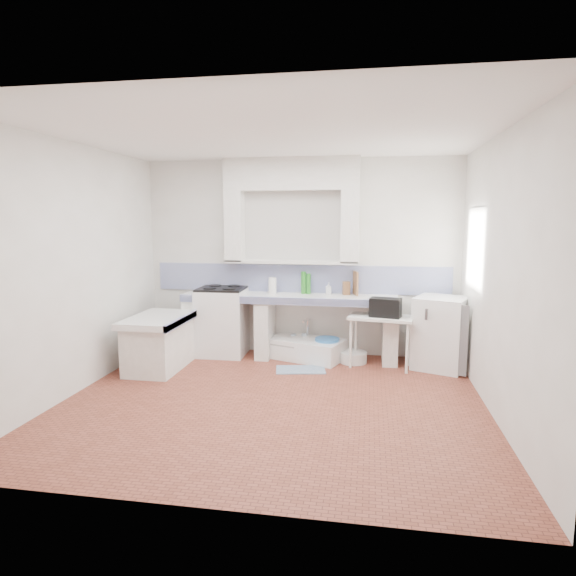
% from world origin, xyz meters
% --- Properties ---
extents(floor, '(4.50, 4.50, 0.00)m').
position_xyz_m(floor, '(0.00, 0.00, 0.00)').
color(floor, brown).
rests_on(floor, ground).
extents(ceiling, '(4.50, 4.50, 0.00)m').
position_xyz_m(ceiling, '(0.00, 0.00, 2.80)').
color(ceiling, white).
rests_on(ceiling, ground).
extents(wall_back, '(4.50, 0.00, 4.50)m').
position_xyz_m(wall_back, '(0.00, 2.00, 1.40)').
color(wall_back, white).
rests_on(wall_back, ground).
extents(wall_front, '(4.50, 0.00, 4.50)m').
position_xyz_m(wall_front, '(0.00, -2.00, 1.40)').
color(wall_front, white).
rests_on(wall_front, ground).
extents(wall_left, '(0.00, 4.50, 4.50)m').
position_xyz_m(wall_left, '(-2.25, 0.00, 1.40)').
color(wall_left, white).
rests_on(wall_left, ground).
extents(wall_right, '(0.00, 4.50, 4.50)m').
position_xyz_m(wall_right, '(2.25, 0.00, 1.40)').
color(wall_right, white).
rests_on(wall_right, ground).
extents(alcove_mass, '(1.90, 0.25, 0.45)m').
position_xyz_m(alcove_mass, '(-0.10, 1.88, 2.58)').
color(alcove_mass, white).
rests_on(alcove_mass, ground).
extents(window_frame, '(0.35, 0.86, 1.06)m').
position_xyz_m(window_frame, '(2.42, 1.20, 1.60)').
color(window_frame, '#3C2513').
rests_on(window_frame, ground).
extents(lace_valance, '(0.01, 0.84, 0.24)m').
position_xyz_m(lace_valance, '(2.28, 1.20, 1.98)').
color(lace_valance, white).
rests_on(lace_valance, ground).
extents(counter_slab, '(3.00, 0.60, 0.08)m').
position_xyz_m(counter_slab, '(-0.10, 1.70, 0.86)').
color(counter_slab, white).
rests_on(counter_slab, ground).
extents(counter_lip, '(3.00, 0.04, 0.10)m').
position_xyz_m(counter_lip, '(-0.10, 1.42, 0.86)').
color(counter_lip, navy).
rests_on(counter_lip, ground).
extents(counter_pier_left, '(0.20, 0.55, 0.82)m').
position_xyz_m(counter_pier_left, '(-1.50, 1.70, 0.41)').
color(counter_pier_left, white).
rests_on(counter_pier_left, ground).
extents(counter_pier_mid, '(0.20, 0.55, 0.82)m').
position_xyz_m(counter_pier_mid, '(-0.45, 1.70, 0.41)').
color(counter_pier_mid, white).
rests_on(counter_pier_mid, ground).
extents(counter_pier_right, '(0.20, 0.55, 0.82)m').
position_xyz_m(counter_pier_right, '(1.30, 1.70, 0.41)').
color(counter_pier_right, white).
rests_on(counter_pier_right, ground).
extents(peninsula_top, '(0.70, 1.10, 0.08)m').
position_xyz_m(peninsula_top, '(-1.70, 0.90, 0.66)').
color(peninsula_top, white).
rests_on(peninsula_top, ground).
extents(peninsula_base, '(0.60, 1.00, 0.62)m').
position_xyz_m(peninsula_base, '(-1.70, 0.90, 0.31)').
color(peninsula_base, white).
rests_on(peninsula_base, ground).
extents(peninsula_lip, '(0.04, 1.10, 0.10)m').
position_xyz_m(peninsula_lip, '(-1.37, 0.90, 0.66)').
color(peninsula_lip, navy).
rests_on(peninsula_lip, ground).
extents(backsplash, '(4.27, 0.03, 0.40)m').
position_xyz_m(backsplash, '(0.00, 1.99, 1.10)').
color(backsplash, navy).
rests_on(backsplash, ground).
extents(stove, '(0.68, 0.66, 0.95)m').
position_xyz_m(stove, '(-1.08, 1.71, 0.48)').
color(stove, white).
rests_on(stove, ground).
extents(sink, '(1.19, 0.89, 0.25)m').
position_xyz_m(sink, '(0.13, 1.69, 0.13)').
color(sink, white).
rests_on(sink, ground).
extents(side_table, '(0.89, 0.59, 0.04)m').
position_xyz_m(side_table, '(1.17, 1.46, 0.34)').
color(side_table, white).
rests_on(side_table, ground).
extents(fridge, '(0.79, 0.79, 0.95)m').
position_xyz_m(fridge, '(1.94, 1.54, 0.47)').
color(fridge, white).
rests_on(fridge, ground).
extents(bucket_red, '(0.33, 0.33, 0.25)m').
position_xyz_m(bucket_red, '(-0.23, 1.73, 0.12)').
color(bucket_red, '#AF1706').
rests_on(bucket_red, ground).
extents(bucket_orange, '(0.36, 0.36, 0.27)m').
position_xyz_m(bucket_orange, '(0.06, 1.67, 0.14)').
color(bucket_orange, orange).
rests_on(bucket_orange, ground).
extents(bucket_blue, '(0.38, 0.38, 0.32)m').
position_xyz_m(bucket_blue, '(0.45, 1.62, 0.16)').
color(bucket_blue, '#3174BC').
rests_on(bucket_blue, ground).
extents(basin_white, '(0.43, 0.43, 0.15)m').
position_xyz_m(basin_white, '(0.81, 1.60, 0.07)').
color(basin_white, white).
rests_on(basin_white, ground).
extents(water_bottle_a, '(0.10, 0.10, 0.30)m').
position_xyz_m(water_bottle_a, '(-0.06, 1.85, 0.15)').
color(water_bottle_a, silver).
rests_on(water_bottle_a, ground).
extents(water_bottle_b, '(0.09, 0.09, 0.32)m').
position_xyz_m(water_bottle_b, '(0.10, 1.85, 0.16)').
color(water_bottle_b, silver).
rests_on(water_bottle_b, ground).
extents(black_bag, '(0.43, 0.30, 0.25)m').
position_xyz_m(black_bag, '(1.22, 1.42, 0.81)').
color(black_bag, black).
rests_on(black_bag, side_table).
extents(green_bottle_a, '(0.08, 0.08, 0.32)m').
position_xyz_m(green_bottle_a, '(0.08, 1.85, 1.06)').
color(green_bottle_a, '#257B21').
rests_on(green_bottle_a, counter_slab).
extents(green_bottle_b, '(0.08, 0.08, 0.29)m').
position_xyz_m(green_bottle_b, '(0.15, 1.85, 1.05)').
color(green_bottle_b, '#257B21').
rests_on(green_bottle_b, counter_slab).
extents(knife_block, '(0.11, 0.10, 0.19)m').
position_xyz_m(knife_block, '(0.69, 1.85, 0.99)').
color(knife_block, brown).
rests_on(knife_block, counter_slab).
extents(cutting_board, '(0.09, 0.24, 0.33)m').
position_xyz_m(cutting_board, '(0.82, 1.85, 1.07)').
color(cutting_board, brown).
rests_on(cutting_board, counter_slab).
extents(paper_towel, '(0.13, 0.13, 0.23)m').
position_xyz_m(paper_towel, '(-0.37, 1.83, 1.01)').
color(paper_towel, white).
rests_on(paper_towel, counter_slab).
extents(soap_bottle, '(0.08, 0.08, 0.17)m').
position_xyz_m(soap_bottle, '(0.44, 1.85, 0.98)').
color(soap_bottle, white).
rests_on(soap_bottle, counter_slab).
extents(rug, '(0.69, 0.47, 0.01)m').
position_xyz_m(rug, '(0.14, 1.14, 0.01)').
color(rug, '#335982').
rests_on(rug, ground).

